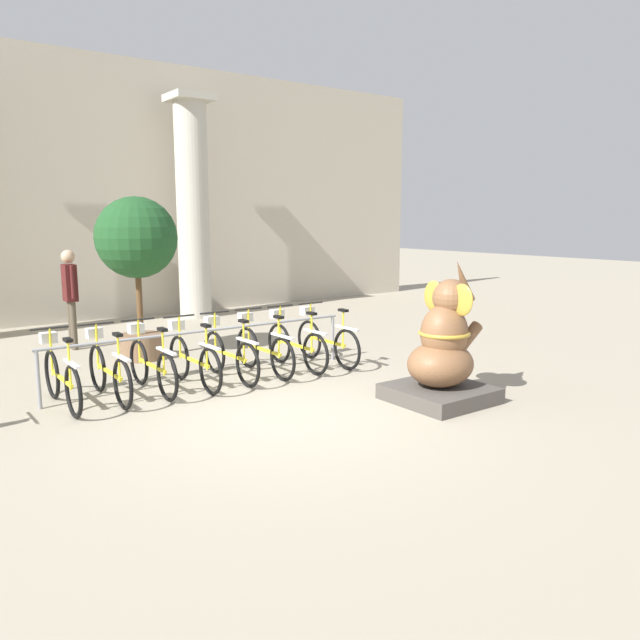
{
  "coord_description": "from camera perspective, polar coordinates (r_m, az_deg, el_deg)",
  "views": [
    {
      "loc": [
        -3.96,
        -6.2,
        2.37
      ],
      "look_at": [
        0.96,
        0.51,
        1.0
      ],
      "focal_mm": 35.0,
      "sensor_mm": 36.0,
      "label": 1
    }
  ],
  "objects": [
    {
      "name": "building_facade",
      "position": [
        15.33,
        -21.67,
        11.07
      ],
      "size": [
        20.0,
        0.2,
        6.0
      ],
      "color": "#BCB29E",
      "rests_on": "ground_plane"
    },
    {
      "name": "bicycle_0",
      "position": [
        8.51,
        -22.6,
        -4.81
      ],
      "size": [
        0.48,
        1.68,
        0.96
      ],
      "color": "black",
      "rests_on": "ground_plane"
    },
    {
      "name": "bicycle_6",
      "position": [
        9.87,
        -2.28,
        -2.2
      ],
      "size": [
        0.48,
        1.68,
        0.96
      ],
      "color": "black",
      "rests_on": "ground_plane"
    },
    {
      "name": "bike_rack",
      "position": [
        9.21,
        -10.32,
        -1.72
      ],
      "size": [
        4.71,
        0.05,
        0.77
      ],
      "color": "gray",
      "rests_on": "ground_plane"
    },
    {
      "name": "bicycle_1",
      "position": [
        8.64,
        -18.79,
        -4.37
      ],
      "size": [
        0.48,
        1.68,
        0.96
      ],
      "color": "black",
      "rests_on": "ground_plane"
    },
    {
      "name": "bicycle_3",
      "position": [
        9.01,
        -11.55,
        -3.51
      ],
      "size": [
        0.48,
        1.68,
        0.96
      ],
      "color": "black",
      "rests_on": "ground_plane"
    },
    {
      "name": "elephant_statue",
      "position": [
        8.24,
        11.18,
        -3.06
      ],
      "size": [
        1.18,
        1.18,
        1.86
      ],
      "color": "#4C4742",
      "rests_on": "ground_plane"
    },
    {
      "name": "person_pedestrian",
      "position": [
        12.07,
        -21.88,
        2.61
      ],
      "size": [
        0.24,
        0.47,
        1.8
      ],
      "color": "brown",
      "rests_on": "ground_plane"
    },
    {
      "name": "ground_plane",
      "position": [
        7.72,
        -3.55,
        -8.54
      ],
      "size": [
        60.0,
        60.0,
        0.0
      ],
      "primitive_type": "plane",
      "color": "#9E937F"
    },
    {
      "name": "potted_tree",
      "position": [
        10.78,
        -16.41,
        6.44
      ],
      "size": [
        1.34,
        1.34,
        2.72
      ],
      "color": "brown",
      "rests_on": "ground_plane"
    },
    {
      "name": "column_right",
      "position": [
        15.21,
        -11.56,
        10.13
      ],
      "size": [
        0.94,
        0.94,
        5.16
      ],
      "color": "#BCB7A8",
      "rests_on": "ground_plane"
    },
    {
      "name": "bicycle_5",
      "position": [
        9.57,
        -5.23,
        -2.6
      ],
      "size": [
        0.48,
        1.68,
        0.96
      ],
      "color": "black",
      "rests_on": "ground_plane"
    },
    {
      "name": "bicycle_2",
      "position": [
        8.84,
        -15.18,
        -3.89
      ],
      "size": [
        0.48,
        1.68,
        0.96
      ],
      "color": "black",
      "rests_on": "ground_plane"
    },
    {
      "name": "bicycle_4",
      "position": [
        9.28,
        -8.32,
        -3.04
      ],
      "size": [
        0.48,
        1.68,
        0.96
      ],
      "color": "black",
      "rests_on": "ground_plane"
    },
    {
      "name": "bicycle_7",
      "position": [
        10.18,
        0.55,
        -1.83
      ],
      "size": [
        0.48,
        1.68,
        0.96
      ],
      "color": "black",
      "rests_on": "ground_plane"
    }
  ]
}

